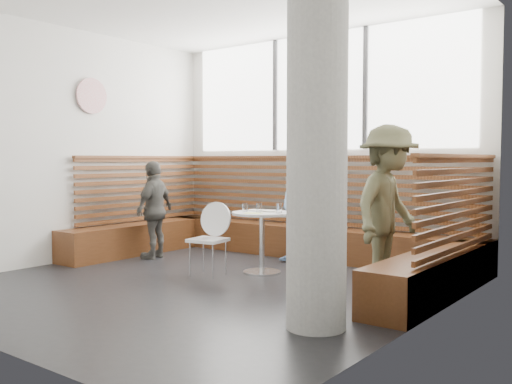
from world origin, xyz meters
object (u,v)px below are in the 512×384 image
Objects in this scene: adult_man at (389,207)px; child_left at (155,210)px; cafe_table at (262,229)px; concrete_column at (317,136)px; child_back at (304,211)px; cafe_chair at (212,233)px.

child_left is (-3.46, -0.19, -0.20)m from adult_man.
cafe_table is at bearing 95.73° from adult_man.
child_back is (-1.68, 2.44, -0.89)m from concrete_column.
adult_man reaches higher than child_left.
child_back is 2.13m from child_left.
child_left reaches higher than cafe_chair.
cafe_chair is at bearing 60.50° from child_left.
cafe_chair is 0.64× the size of child_left.
child_left is (-1.91, -0.94, -0.02)m from child_back.
concrete_column is 4.00m from child_left.
concrete_column is 2.67m from cafe_chair.
concrete_column reaches higher than child_left.
child_back is at bearing 61.05° from cafe_chair.
child_left is at bearing -175.56° from child_back.
cafe_table is 0.43× the size of adult_man.
child_back is at bearing 124.48° from concrete_column.
cafe_chair is at bearing 152.59° from concrete_column.
concrete_column is at bearing -42.10° from cafe_table.
concrete_column is 2.25× the size of child_back.
adult_man is at bearing 7.06° from cafe_chair.
concrete_column is 4.22× the size of cafe_table.
adult_man is at bearing 78.78° from child_left.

